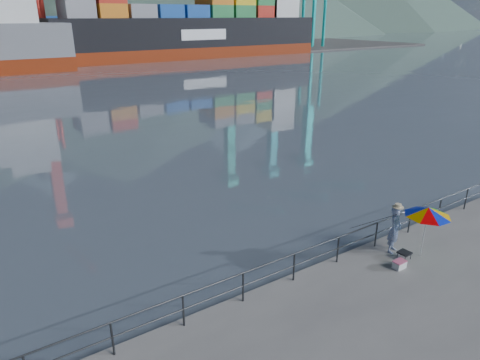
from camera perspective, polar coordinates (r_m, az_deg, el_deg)
name	(u,v)px	position (r m, az deg, el deg)	size (l,w,h in m)	color
far_dock	(55,56)	(102.43, -23.47, 14.94)	(200.00, 40.00, 0.40)	#514F4C
guardrail	(317,257)	(14.90, 10.19, -10.13)	(22.00, 0.06, 1.03)	#2D3033
container_stacks	(151,37)	(109.81, -11.77, 18.14)	(58.00, 8.40, 7.80)	yellow
fisherman	(395,230)	(16.62, 19.93, -6.25)	(0.64, 0.42, 1.77)	#294789
beach_umbrella	(428,212)	(16.30, 23.78, -3.88)	(1.99, 1.99, 1.94)	white
folding_stool	(404,255)	(16.62, 21.05, -9.33)	(0.44, 0.44, 0.27)	black
cooler_bag	(399,265)	(16.00, 20.48, -10.54)	(0.43, 0.29, 0.25)	silver
fishing_rod	(369,243)	(17.32, 16.87, -8.02)	(0.02, 0.02, 2.34)	black
container_ship	(200,27)	(94.59, -5.39, 19.69)	(57.13, 9.52, 18.10)	maroon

